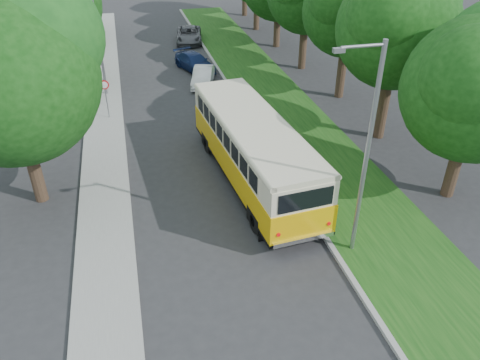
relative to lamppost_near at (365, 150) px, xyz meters
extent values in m
plane|color=#2B2B2E|center=(-4.21, 2.50, -4.37)|extent=(120.00, 120.00, 0.00)
cube|color=gray|center=(-0.61, 7.50, -4.29)|extent=(0.20, 70.00, 0.15)
cube|color=#154412|center=(1.74, 7.50, -4.30)|extent=(4.50, 70.00, 0.13)
cube|color=gray|center=(-9.01, 7.50, -4.31)|extent=(2.20, 70.00, 0.12)
cylinder|color=#332319|center=(5.95, 2.50, -2.70)|extent=(0.56, 0.56, 3.35)
sphere|color=#0F3B0D|center=(5.95, 2.50, 0.58)|extent=(5.85, 5.85, 5.85)
sphere|color=#0F3B0D|center=(5.07, 1.77, 1.32)|extent=(4.09, 4.09, 4.09)
cylinder|color=#332319|center=(5.75, 8.50, -2.24)|extent=(0.56, 0.56, 4.26)
sphere|color=#0F3B0D|center=(5.75, 8.50, 1.54)|extent=(5.98, 5.98, 5.98)
sphere|color=#0F3B0D|center=(4.86, 7.75, 2.29)|extent=(4.19, 4.19, 4.19)
cylinder|color=#332319|center=(6.08, 14.50, -2.39)|extent=(0.56, 0.56, 3.95)
sphere|color=#0F3B0D|center=(6.08, 14.50, 1.13)|extent=(5.61, 5.61, 5.61)
sphere|color=#0F3B0D|center=(5.24, 13.80, 1.83)|extent=(3.92, 3.92, 3.92)
cylinder|color=#332319|center=(5.69, 20.50, -2.44)|extent=(0.56, 0.56, 3.86)
cylinder|color=#332319|center=(5.59, 26.50, -2.58)|extent=(0.56, 0.56, 3.58)
cylinder|color=#332319|center=(5.46, 32.50, -2.53)|extent=(0.56, 0.56, 3.68)
cylinder|color=#332319|center=(-11.71, 6.50, -2.53)|extent=(0.56, 0.56, 3.68)
sphere|color=#0F3B0D|center=(-11.71, 6.50, 1.18)|extent=(6.80, 6.80, 6.80)
sphere|color=#0F3B0D|center=(-10.52, 7.18, 2.54)|extent=(5.10, 5.10, 5.10)
cylinder|color=#332319|center=(-11.71, 20.50, -2.53)|extent=(0.56, 0.56, 3.68)
sphere|color=#0F3B0D|center=(-11.71, 20.50, 1.18)|extent=(6.80, 6.80, 6.80)
cylinder|color=#332319|center=(-11.71, 32.50, -2.53)|extent=(0.56, 0.56, 3.68)
cylinder|color=gray|center=(0.09, 0.00, -0.37)|extent=(0.16, 0.16, 8.00)
cylinder|color=gray|center=(-0.61, 0.00, 3.48)|extent=(1.40, 0.10, 0.10)
cube|color=gray|center=(-1.36, 0.00, 3.41)|extent=(0.35, 0.16, 0.14)
cylinder|color=gray|center=(-8.81, 18.50, -0.62)|extent=(0.16, 0.16, 7.50)
cylinder|color=gray|center=(-8.71, 14.50, -3.12)|extent=(0.06, 0.06, 2.50)
cone|color=red|center=(-8.71, 14.46, -2.22)|extent=(0.56, 0.02, 0.56)
cone|color=white|center=(-8.71, 14.44, -2.22)|extent=(0.40, 0.02, 0.40)
imported|color=#B8B8BD|center=(-2.19, 10.94, -3.66)|extent=(2.76, 4.46, 1.42)
imported|color=white|center=(-2.24, 18.78, -3.76)|extent=(2.29, 3.91, 1.22)
imported|color=navy|center=(-2.30, 22.03, -3.75)|extent=(3.06, 4.58, 1.23)
imported|color=#525459|center=(-1.57, 29.62, -3.71)|extent=(2.87, 4.99, 1.31)
camera|label=1|loc=(-7.34, -12.25, 7.37)|focal=35.00mm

